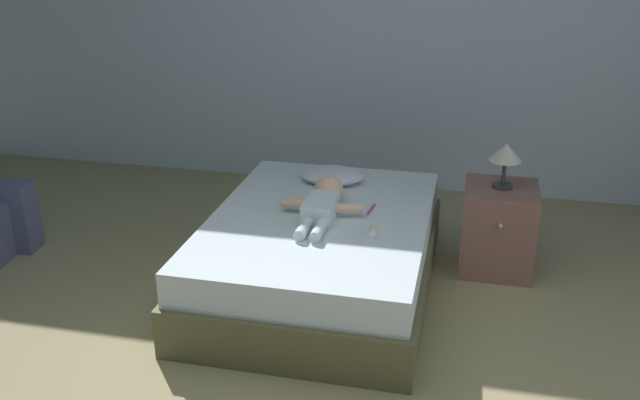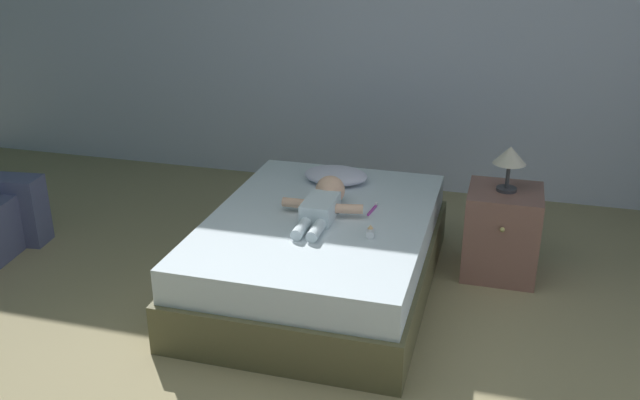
{
  "view_description": "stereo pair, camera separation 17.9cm",
  "coord_description": "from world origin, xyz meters",
  "px_view_note": "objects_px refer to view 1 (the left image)",
  "views": [
    {
      "loc": [
        0.93,
        -2.48,
        2.09
      ],
      "look_at": [
        0.11,
        1.13,
        0.57
      ],
      "focal_mm": 38.76,
      "sensor_mm": 36.0,
      "label": 1
    },
    {
      "loc": [
        1.11,
        -2.44,
        2.09
      ],
      "look_at": [
        0.11,
        1.13,
        0.57
      ],
      "focal_mm": 38.76,
      "sensor_mm": 36.0,
      "label": 2
    }
  ],
  "objects_px": {
    "nightstand": "(498,228)",
    "baby": "(323,203)",
    "pillow": "(332,175)",
    "baby_bottle": "(373,231)",
    "bed": "(320,253)",
    "toothbrush": "(372,208)",
    "lamp": "(506,155)"
  },
  "relations": [
    {
      "from": "pillow",
      "to": "lamp",
      "type": "relative_size",
      "value": 1.49
    },
    {
      "from": "bed",
      "to": "baby",
      "type": "height_order",
      "value": "baby"
    },
    {
      "from": "bed",
      "to": "nightstand",
      "type": "xyz_separation_m",
      "value": [
        1.04,
        0.5,
        0.05
      ]
    },
    {
      "from": "baby",
      "to": "lamp",
      "type": "distance_m",
      "value": 1.15
    },
    {
      "from": "bed",
      "to": "lamp",
      "type": "distance_m",
      "value": 1.27
    },
    {
      "from": "toothbrush",
      "to": "nightstand",
      "type": "distance_m",
      "value": 0.85
    },
    {
      "from": "pillow",
      "to": "baby",
      "type": "relative_size",
      "value": 0.65
    },
    {
      "from": "baby",
      "to": "nightstand",
      "type": "distance_m",
      "value": 1.16
    },
    {
      "from": "nightstand",
      "to": "baby_bottle",
      "type": "distance_m",
      "value": 1.0
    },
    {
      "from": "bed",
      "to": "baby_bottle",
      "type": "height_order",
      "value": "baby_bottle"
    },
    {
      "from": "baby",
      "to": "baby_bottle",
      "type": "bearing_deg",
      "value": -34.33
    },
    {
      "from": "nightstand",
      "to": "baby",
      "type": "bearing_deg",
      "value": -155.71
    },
    {
      "from": "pillow",
      "to": "toothbrush",
      "type": "bearing_deg",
      "value": -50.08
    },
    {
      "from": "nightstand",
      "to": "baby_bottle",
      "type": "relative_size",
      "value": 5.94
    },
    {
      "from": "baby_bottle",
      "to": "toothbrush",
      "type": "bearing_deg",
      "value": 99.43
    },
    {
      "from": "lamp",
      "to": "baby_bottle",
      "type": "distance_m",
      "value": 1.01
    },
    {
      "from": "pillow",
      "to": "baby_bottle",
      "type": "height_order",
      "value": "pillow"
    },
    {
      "from": "pillow",
      "to": "nightstand",
      "type": "relative_size",
      "value": 0.76
    },
    {
      "from": "baby",
      "to": "toothbrush",
      "type": "xyz_separation_m",
      "value": [
        0.27,
        0.13,
        -0.06
      ]
    },
    {
      "from": "toothbrush",
      "to": "lamp",
      "type": "relative_size",
      "value": 0.6
    },
    {
      "from": "nightstand",
      "to": "bed",
      "type": "bearing_deg",
      "value": -154.45
    },
    {
      "from": "toothbrush",
      "to": "baby_bottle",
      "type": "height_order",
      "value": "baby_bottle"
    },
    {
      "from": "baby",
      "to": "toothbrush",
      "type": "bearing_deg",
      "value": 25.79
    },
    {
      "from": "bed",
      "to": "toothbrush",
      "type": "relative_size",
      "value": 10.77
    },
    {
      "from": "baby",
      "to": "nightstand",
      "type": "relative_size",
      "value": 1.16
    },
    {
      "from": "baby_bottle",
      "to": "bed",
      "type": "bearing_deg",
      "value": 150.54
    },
    {
      "from": "toothbrush",
      "to": "baby",
      "type": "bearing_deg",
      "value": -154.21
    },
    {
      "from": "nightstand",
      "to": "baby_bottle",
      "type": "height_order",
      "value": "nightstand"
    },
    {
      "from": "bed",
      "to": "baby",
      "type": "relative_size",
      "value": 2.84
    },
    {
      "from": "nightstand",
      "to": "toothbrush",
      "type": "bearing_deg",
      "value": -156.26
    },
    {
      "from": "pillow",
      "to": "baby_bottle",
      "type": "xyz_separation_m",
      "value": [
        0.39,
        -0.75,
        -0.02
      ]
    },
    {
      "from": "pillow",
      "to": "nightstand",
      "type": "height_order",
      "value": "pillow"
    }
  ]
}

